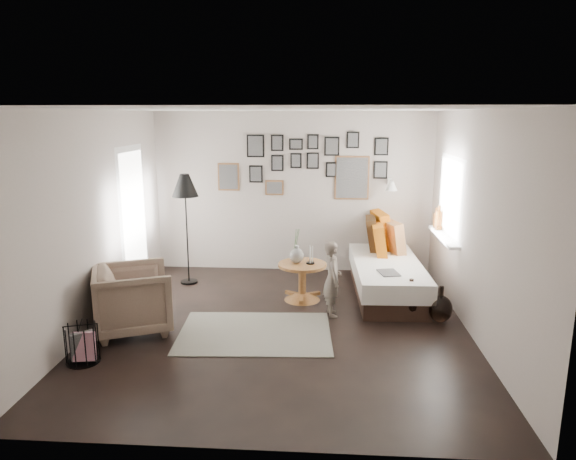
# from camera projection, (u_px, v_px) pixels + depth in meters

# --- Properties ---
(ground) EXTENTS (4.80, 4.80, 0.00)m
(ground) POSITION_uv_depth(u_px,v_px,m) (281.00, 326.00, 6.31)
(ground) COLOR black
(ground) RESTS_ON ground
(wall_back) EXTENTS (4.50, 0.00, 4.50)m
(wall_back) POSITION_uv_depth(u_px,v_px,m) (293.00, 193.00, 8.36)
(wall_back) COLOR #AC9F96
(wall_back) RESTS_ON ground
(wall_front) EXTENTS (4.50, 0.00, 4.50)m
(wall_front) POSITION_uv_depth(u_px,v_px,m) (254.00, 291.00, 3.69)
(wall_front) COLOR #AC9F96
(wall_front) RESTS_ON ground
(wall_left) EXTENTS (0.00, 4.80, 4.80)m
(wall_left) POSITION_uv_depth(u_px,v_px,m) (95.00, 220.00, 6.17)
(wall_left) COLOR #AC9F96
(wall_left) RESTS_ON ground
(wall_right) EXTENTS (0.00, 4.80, 4.80)m
(wall_right) POSITION_uv_depth(u_px,v_px,m) (476.00, 225.00, 5.87)
(wall_right) COLOR #AC9F96
(wall_right) RESTS_ON ground
(ceiling) EXTENTS (4.80, 4.80, 0.00)m
(ceiling) POSITION_uv_depth(u_px,v_px,m) (281.00, 109.00, 5.74)
(ceiling) COLOR white
(ceiling) RESTS_ON wall_back
(door_left) EXTENTS (0.00, 2.14, 2.14)m
(door_left) POSITION_uv_depth(u_px,v_px,m) (133.00, 220.00, 7.39)
(door_left) COLOR white
(door_left) RESTS_ON wall_left
(window_right) EXTENTS (0.15, 1.32, 1.30)m
(window_right) POSITION_uv_depth(u_px,v_px,m) (441.00, 231.00, 7.26)
(window_right) COLOR white
(window_right) RESTS_ON wall_right
(gallery_wall) EXTENTS (2.74, 0.03, 1.08)m
(gallery_wall) POSITION_uv_depth(u_px,v_px,m) (311.00, 166.00, 8.22)
(gallery_wall) COLOR brown
(gallery_wall) RESTS_ON wall_back
(wall_sconce) EXTENTS (0.18, 0.36, 0.16)m
(wall_sconce) POSITION_uv_depth(u_px,v_px,m) (391.00, 186.00, 7.96)
(wall_sconce) COLOR white
(wall_sconce) RESTS_ON wall_back
(rug) EXTENTS (1.85, 1.34, 0.01)m
(rug) POSITION_uv_depth(u_px,v_px,m) (255.00, 333.00, 6.10)
(rug) COLOR beige
(rug) RESTS_ON ground
(pedestal_table) EXTENTS (0.67, 0.67, 0.53)m
(pedestal_table) POSITION_uv_depth(u_px,v_px,m) (302.00, 283.00, 7.15)
(pedestal_table) COLOR brown
(pedestal_table) RESTS_ON ground
(vase) EXTENTS (0.19, 0.19, 0.48)m
(vase) POSITION_uv_depth(u_px,v_px,m) (297.00, 253.00, 7.08)
(vase) COLOR black
(vase) RESTS_ON pedestal_table
(candles) EXTENTS (0.12, 0.12, 0.25)m
(candles) POSITION_uv_depth(u_px,v_px,m) (310.00, 255.00, 7.06)
(candles) COLOR black
(candles) RESTS_ON pedestal_table
(daybed) EXTENTS (0.98, 2.23, 1.06)m
(daybed) POSITION_uv_depth(u_px,v_px,m) (386.00, 271.00, 7.46)
(daybed) COLOR black
(daybed) RESTS_ON ground
(magazine_on_daybed) EXTENTS (0.30, 0.37, 0.02)m
(magazine_on_daybed) POSITION_uv_depth(u_px,v_px,m) (389.00, 273.00, 6.79)
(magazine_on_daybed) COLOR black
(magazine_on_daybed) RESTS_ON daybed
(armchair) EXTENTS (1.14, 1.12, 0.79)m
(armchair) POSITION_uv_depth(u_px,v_px,m) (133.00, 299.00, 6.10)
(armchair) COLOR #725D4D
(armchair) RESTS_ON ground
(armchair_cushion) EXTENTS (0.47, 0.48, 0.16)m
(armchair_cushion) POSITION_uv_depth(u_px,v_px,m) (137.00, 291.00, 6.13)
(armchair_cushion) COLOR beige
(armchair_cushion) RESTS_ON armchair
(floor_lamp) EXTENTS (0.39, 0.39, 1.68)m
(floor_lamp) POSITION_uv_depth(u_px,v_px,m) (185.00, 190.00, 7.62)
(floor_lamp) COLOR black
(floor_lamp) RESTS_ON ground
(magazine_basket) EXTENTS (0.42, 0.42, 0.41)m
(magazine_basket) POSITION_uv_depth(u_px,v_px,m) (82.00, 344.00, 5.35)
(magazine_basket) COLOR black
(magazine_basket) RESTS_ON ground
(demijohn_large) EXTENTS (0.34, 0.34, 0.51)m
(demijohn_large) POSITION_uv_depth(u_px,v_px,m) (410.00, 303.00, 6.53)
(demijohn_large) COLOR black
(demijohn_large) RESTS_ON ground
(demijohn_small) EXTENTS (0.30, 0.30, 0.47)m
(demijohn_small) POSITION_uv_depth(u_px,v_px,m) (440.00, 309.00, 6.40)
(demijohn_small) COLOR black
(demijohn_small) RESTS_ON ground
(child) EXTENTS (0.30, 0.40, 0.98)m
(child) POSITION_uv_depth(u_px,v_px,m) (332.00, 279.00, 6.55)
(child) COLOR #64584F
(child) RESTS_ON ground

